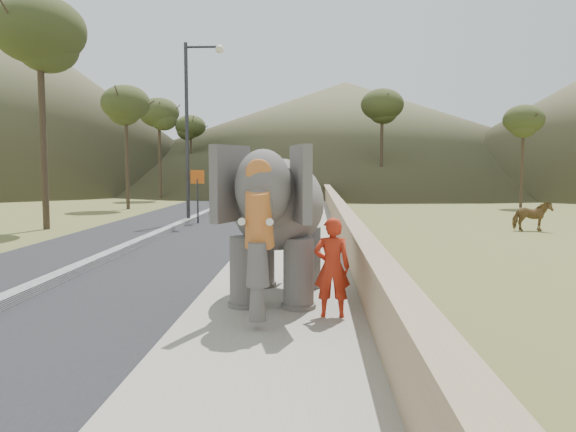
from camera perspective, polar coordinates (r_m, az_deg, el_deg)
The scene contains 13 objects.
ground at distance 8.63m, azimuth -1.86°, elevation -12.30°, with size 160.00×160.00×0.00m, color olive.
road at distance 19.23m, azimuth -14.52°, elevation -2.72°, with size 7.00×120.00×0.03m, color black.
median at distance 19.22m, azimuth -14.53°, elevation -2.44°, with size 0.35×120.00×0.22m, color black.
walkway at distance 18.39m, azimuth 0.55°, elevation -2.72°, with size 3.00×120.00×0.15m, color #9E9687.
parapet at distance 18.35m, azimuth 5.71°, elevation -1.27°, with size 0.30×120.00×1.10m, color tan.
lamppost at distance 25.68m, azimuth -9.57°, elevation 10.16°, with size 1.76×0.36×8.00m.
signboard at distance 25.27m, azimuth -9.18°, elevation 2.91°, with size 0.60×0.08×2.40m.
cow at distance 24.22m, azimuth 23.54°, elevation -0.01°, with size 0.65×1.42×1.20m, color brown.
distant_car at distance 48.81m, azimuth 25.21°, elevation 2.43°, with size 1.70×4.23×1.44m, color #ABACB2.
hill_far at distance 78.45m, azimuth 5.82°, elevation 8.31°, with size 80.00×80.00×14.00m, color brown.
elephant_and_man at distance 10.37m, azimuth -0.89°, elevation -0.89°, with size 2.33×3.88×2.71m.
motorcyclist at distance 33.70m, azimuth -4.22°, elevation 1.85°, with size 1.18×1.97×1.77m.
trees at distance 35.00m, azimuth 3.03°, elevation 7.53°, with size 47.96×42.93×9.54m.
Camera 1 is at (0.64, -8.21, 2.58)m, focal length 35.00 mm.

